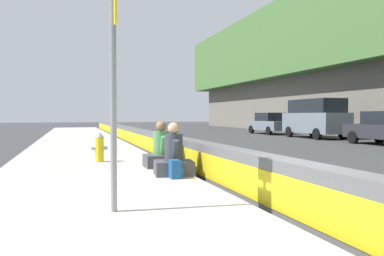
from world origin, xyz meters
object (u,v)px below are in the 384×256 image
at_px(seated_person_foreground, 174,158).
at_px(parked_car_midline, 270,123).
at_px(backpack, 175,169).
at_px(fire_hydrant, 100,146).
at_px(route_sign_post, 113,65).
at_px(seated_person_middle, 161,153).
at_px(parked_car_fourth, 315,118).

bearing_deg(seated_person_foreground, parked_car_midline, -34.43).
xyz_separation_m(seated_person_foreground, backpack, (-0.47, 0.09, -0.18)).
xyz_separation_m(seated_person_foreground, parked_car_midline, (18.91, -12.96, 0.35)).
distance_m(fire_hydrant, seated_person_foreground, 3.39).
xyz_separation_m(fire_hydrant, parked_car_midline, (15.85, -14.41, 0.27)).
relative_size(fire_hydrant, backpack, 2.20).
bearing_deg(seated_person_foreground, fire_hydrant, 25.31).
distance_m(route_sign_post, backpack, 3.51).
relative_size(route_sign_post, seated_person_foreground, 2.98).
xyz_separation_m(seated_person_middle, parked_car_midline, (17.49, -12.93, 0.34)).
relative_size(route_sign_post, backpack, 9.00).
bearing_deg(seated_person_middle, seated_person_foreground, 178.78).
height_order(route_sign_post, backpack, route_sign_post).
height_order(route_sign_post, seated_person_middle, route_sign_post).
relative_size(seated_person_foreground, parked_car_midline, 0.27).
height_order(backpack, parked_car_midline, parked_car_midline).
bearing_deg(backpack, seated_person_middle, -3.53).
distance_m(seated_person_foreground, parked_car_midline, 22.93).
relative_size(route_sign_post, parked_car_fourth, 0.70).
relative_size(route_sign_post, fire_hydrant, 4.09).
xyz_separation_m(route_sign_post, seated_person_middle, (4.40, -1.69, -1.69)).
bearing_deg(fire_hydrant, backpack, -158.91).
height_order(backpack, parked_car_fourth, parked_car_fourth).
bearing_deg(fire_hydrant, parked_car_midline, -42.27).
bearing_deg(route_sign_post, seated_person_middle, -20.99).
bearing_deg(seated_person_foreground, route_sign_post, 150.91).
xyz_separation_m(parked_car_fourth, parked_car_midline, (5.81, 0.15, -0.49)).
distance_m(seated_person_middle, parked_car_fourth, 17.56).
relative_size(parked_car_fourth, parked_car_midline, 1.14).
bearing_deg(route_sign_post, backpack, -32.04).
bearing_deg(route_sign_post, parked_car_midline, -33.74).
xyz_separation_m(fire_hydrant, seated_person_foreground, (-3.06, -1.45, -0.07)).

